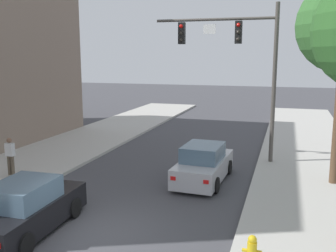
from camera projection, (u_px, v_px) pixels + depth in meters
name	position (u px, v px, depth m)	size (l,w,h in m)	color
ground_plane	(97.00, 233.00, 11.55)	(120.00, 120.00, 0.00)	#424247
traffic_signal_mast	(240.00, 54.00, 18.45)	(5.91, 0.38, 7.50)	#514C47
car_lead_silver	(204.00, 165.00, 16.24)	(1.98, 4.31, 1.60)	#B7B7BC
car_following_black	(27.00, 209.00, 11.50)	(1.92, 4.28, 1.60)	black
pedestrian_sidewalk_left_walker	(10.00, 154.00, 16.55)	(0.36, 0.22, 1.64)	brown
fire_hydrant	(252.00, 249.00, 9.55)	(0.48, 0.24, 0.72)	gold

